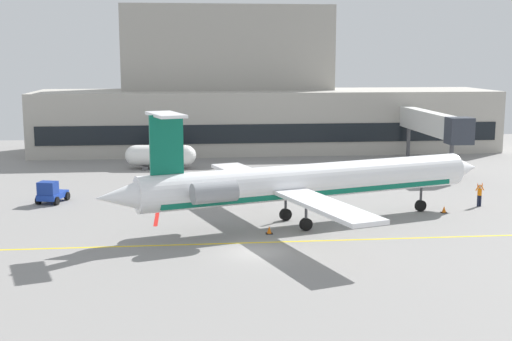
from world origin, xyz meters
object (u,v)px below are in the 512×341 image
(fuel_tank, at_px, (161,156))
(regional_jet, at_px, (305,182))
(marshaller, at_px, (480,195))
(pushback_tractor, at_px, (354,178))
(baggage_tug, at_px, (51,193))

(fuel_tank, bearing_deg, regional_jet, -66.60)
(fuel_tank, relative_size, marshaller, 3.99)
(pushback_tractor, xyz_separation_m, marshaller, (8.30, -8.39, -0.01))
(pushback_tractor, distance_m, marshaller, 11.80)
(baggage_tug, height_order, fuel_tank, fuel_tank)
(fuel_tank, distance_m, marshaller, 34.17)
(baggage_tug, bearing_deg, fuel_tank, 62.66)
(baggage_tug, relative_size, marshaller, 1.66)
(pushback_tractor, bearing_deg, fuel_tank, 144.06)
(regional_jet, distance_m, pushback_tractor, 14.70)
(baggage_tug, distance_m, marshaller, 35.41)
(fuel_tank, bearing_deg, pushback_tractor, -35.94)
(pushback_tractor, bearing_deg, regional_jet, -118.63)
(regional_jet, xyz_separation_m, fuel_tank, (-11.23, 25.94, -1.72))
(baggage_tug, bearing_deg, marshaller, -8.16)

